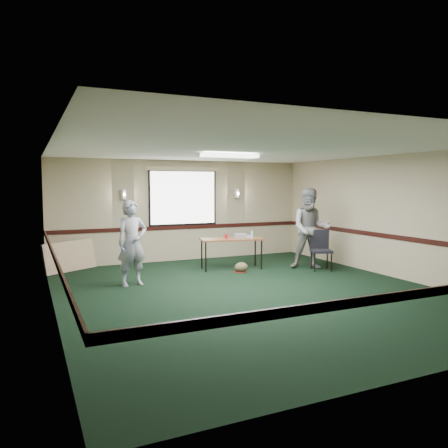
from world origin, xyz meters
name	(u,v)px	position (x,y,z in m)	size (l,w,h in m)	color
ground	(252,292)	(0.00, 0.00, 0.00)	(8.00, 8.00, 0.00)	black
room_shell	(209,205)	(0.00, 2.12, 1.58)	(8.00, 8.02, 8.00)	tan
folding_table	(231,241)	(0.64, 2.29, 0.69)	(1.58, 0.85, 0.75)	brown
projector	(241,236)	(0.89, 2.27, 0.80)	(0.30, 0.25, 0.10)	gray
game_console	(248,237)	(1.08, 2.26, 0.77)	(0.19, 0.15, 0.05)	silver
red_cup	(226,237)	(0.49, 2.25, 0.80)	(0.07, 0.07, 0.11)	#AD0B17
water_bottle	(252,235)	(1.09, 2.07, 0.84)	(0.05, 0.05, 0.18)	#93BFF0
duffel_bag	(241,267)	(0.68, 1.82, 0.12)	(0.33, 0.25, 0.23)	#4B442B
cable_coil	(240,271)	(0.67, 1.88, 0.01)	(0.30, 0.30, 0.02)	red
folded_table	(70,256)	(-2.96, 3.60, 0.35)	(1.38, 0.06, 0.71)	#9F8062
conference_chair	(320,247)	(2.56, 1.33, 0.56)	(0.62, 0.63, 0.96)	black
person_left	(132,243)	(-1.94, 1.53, 0.86)	(0.63, 0.41, 1.73)	#445897
person_right	(311,229)	(2.42, 1.54, 0.98)	(0.95, 0.74, 1.96)	slate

